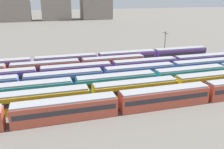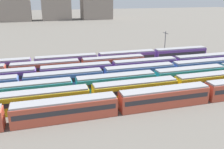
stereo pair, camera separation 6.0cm
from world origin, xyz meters
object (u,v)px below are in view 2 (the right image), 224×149
at_px(train_track_0, 118,103).
at_px(train_track_1, 176,85).
at_px(train_track_5, 46,68).
at_px(train_track_6, 98,59).
at_px(train_track_3, 173,69).
at_px(train_track_4, 145,66).
at_px(train_track_2, 116,82).
at_px(catenary_pole_1, 165,43).

xyz_separation_m(train_track_0, train_track_1, (14.91, 5.20, 0.00)).
distance_m(train_track_5, train_track_6, 16.36).
height_order(train_track_0, train_track_3, same).
bearing_deg(train_track_0, train_track_3, 37.75).
bearing_deg(train_track_5, train_track_4, -11.12).
xyz_separation_m(train_track_3, train_track_5, (-32.20, 10.40, -0.00)).
distance_m(train_track_0, train_track_4, 25.30).
distance_m(train_track_1, train_track_2, 13.09).
distance_m(train_track_0, train_track_5, 28.66).
xyz_separation_m(train_track_3, train_track_4, (-5.75, 5.20, 0.00)).
relative_size(train_track_0, train_track_3, 0.66).
distance_m(train_track_6, catenary_pole_1, 24.45).
bearing_deg(train_track_4, train_track_0, -124.69).
relative_size(train_track_2, train_track_5, 1.68).
distance_m(train_track_0, train_track_1, 15.79).
distance_m(train_track_4, train_track_5, 26.96).
bearing_deg(train_track_5, catenary_pole_1, 11.87).
bearing_deg(train_track_0, train_track_4, 55.31).
bearing_deg(catenary_pole_1, train_track_2, -135.82).
bearing_deg(catenary_pole_1, train_track_1, -113.40).
xyz_separation_m(train_track_5, train_track_6, (15.51, 5.20, 0.00)).
bearing_deg(train_track_1, catenary_pole_1, 66.60).
height_order(train_track_5, catenary_pole_1, catenary_pole_1).
height_order(train_track_2, catenary_pole_1, catenary_pole_1).
xyz_separation_m(train_track_5, catenary_pole_1, (39.56, 8.31, 3.11)).
xyz_separation_m(train_track_4, catenary_pole_1, (13.11, 13.51, 3.11)).
bearing_deg(train_track_0, train_track_6, 83.68).
bearing_deg(train_track_0, train_track_5, 114.87).
distance_m(train_track_0, train_track_6, 31.39).
xyz_separation_m(train_track_1, train_track_3, (5.24, 10.40, 0.00)).
distance_m(train_track_5, catenary_pole_1, 40.54).
bearing_deg(train_track_2, train_track_1, -23.41).
height_order(train_track_2, train_track_3, same).
height_order(train_track_1, train_track_3, same).
distance_m(train_track_2, train_track_5, 21.61).
xyz_separation_m(train_track_0, train_track_4, (14.40, 20.80, 0.00)).
height_order(train_track_4, train_track_6, same).
height_order(train_track_4, catenary_pole_1, catenary_pole_1).
xyz_separation_m(train_track_1, train_track_6, (-11.45, 26.00, 0.00)).
bearing_deg(train_track_4, train_track_3, -42.13).
bearing_deg(train_track_4, train_track_5, 168.88).
relative_size(train_track_1, train_track_4, 1.20).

